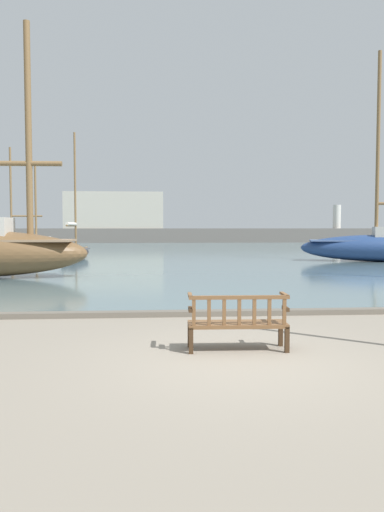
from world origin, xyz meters
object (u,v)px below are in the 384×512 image
at_px(park_bench, 238,322).
at_px(sailboat_nearest_port, 14,239).
at_px(sailboat_far_port, 381,245).
at_px(sailboat_mid_port, 75,251).

relative_size(park_bench, sailboat_nearest_port, 0.17).
xyz_separation_m(park_bench, sailboat_far_port, (11.35, 19.19, 0.51)).
bearing_deg(sailboat_nearest_port, sailboat_far_port, -39.65).
height_order(sailboat_far_port, sailboat_nearest_port, sailboat_far_port).
bearing_deg(park_bench, sailboat_mid_port, 105.20).
xyz_separation_m(sailboat_nearest_port, sailboat_mid_port, (8.68, -18.49, -0.35)).
distance_m(sailboat_far_port, sailboat_nearest_port, 33.89).
height_order(park_bench, sailboat_far_port, sailboat_far_port).
distance_m(sailboat_nearest_port, sailboat_mid_port, 20.43).
relative_size(sailboat_far_port, sailboat_nearest_port, 1.23).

